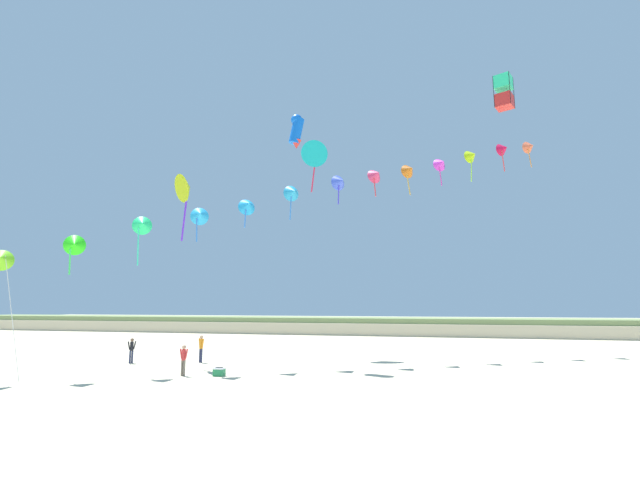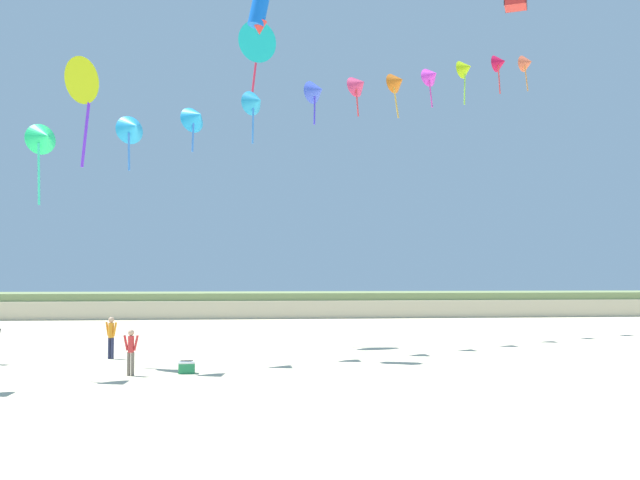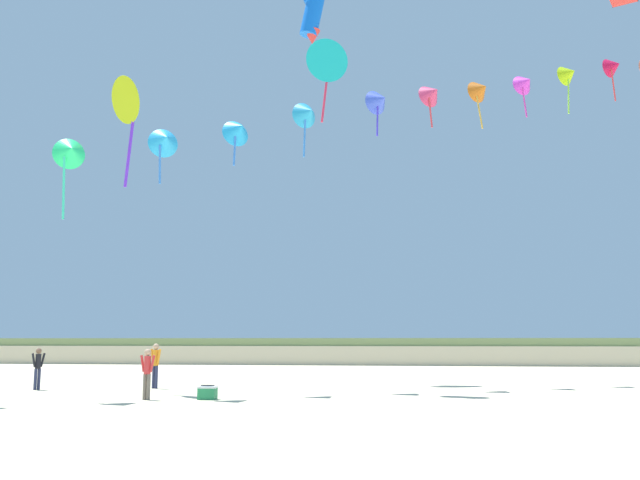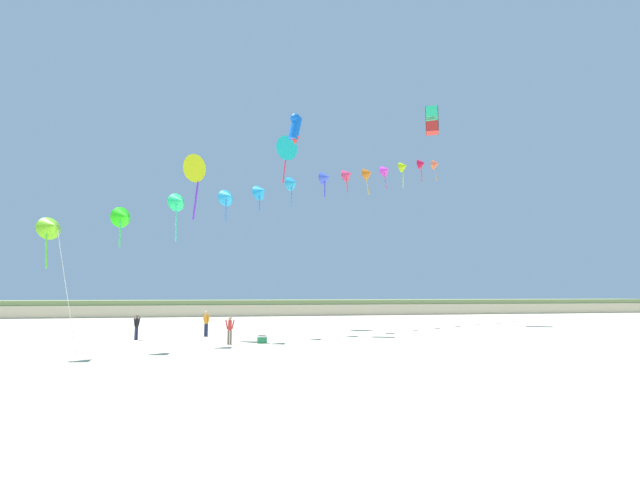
# 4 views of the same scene
# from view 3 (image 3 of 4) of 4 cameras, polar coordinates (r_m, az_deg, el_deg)

# --- Properties ---
(ground_plane) EXTENTS (240.00, 240.00, 0.00)m
(ground_plane) POSITION_cam_3_polar(r_m,az_deg,el_deg) (15.97, -3.60, -15.21)
(ground_plane) COLOR beige
(dune_ridge) EXTENTS (120.00, 8.42, 2.06)m
(dune_ridge) POSITION_cam_3_polar(r_m,az_deg,el_deg) (56.14, 4.70, -9.30)
(dune_ridge) COLOR beige
(dune_ridge) RESTS_ON ground
(person_near_left) EXTENTS (0.37, 0.51, 1.59)m
(person_near_left) POSITION_cam_3_polar(r_m,az_deg,el_deg) (28.72, -22.66, -9.74)
(person_near_left) COLOR #282D4C
(person_near_left) RESTS_ON ground
(person_near_right) EXTENTS (0.57, 0.39, 1.76)m
(person_near_right) POSITION_cam_3_polar(r_m,az_deg,el_deg) (28.07, -13.69, -9.98)
(person_near_right) COLOR #282D4C
(person_near_right) RESTS_ON ground
(person_mid_center) EXTENTS (0.57, 0.22, 1.61)m
(person_mid_center) POSITION_cam_3_polar(r_m,az_deg,el_deg) (22.82, -14.35, -10.58)
(person_mid_center) COLOR #726656
(person_mid_center) RESTS_ON ground
(kite_banner_string) EXTENTS (32.20, 23.92, 18.37)m
(kite_banner_string) POSITION_cam_3_polar(r_m,az_deg,el_deg) (30.42, 4.72, 11.20)
(kite_banner_string) COLOR #72D420
(large_kite_mid_trail) EXTENTS (2.43, 1.83, 4.36)m
(large_kite_mid_trail) POSITION_cam_3_polar(r_m,az_deg,el_deg) (35.86, 0.42, 14.72)
(large_kite_mid_trail) COLOR #18C4BE
(large_kite_high_solo) EXTENTS (1.20, 0.93, 2.49)m
(large_kite_high_solo) POSITION_cam_3_polar(r_m,az_deg,el_deg) (30.57, -0.65, 18.49)
(large_kite_high_solo) COLOR blue
(large_kite_outer_drift) EXTENTS (2.23, 2.05, 4.59)m
(large_kite_outer_drift) POSITION_cam_3_polar(r_m,az_deg,el_deg) (28.75, -15.56, 11.27)
(large_kite_outer_drift) COLOR #BBCE12
(beach_cooler) EXTENTS (0.58, 0.41, 0.46)m
(beach_cooler) POSITION_cam_3_polar(r_m,az_deg,el_deg) (22.61, -9.45, -12.58)
(beach_cooler) COLOR #23844C
(beach_cooler) RESTS_ON ground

